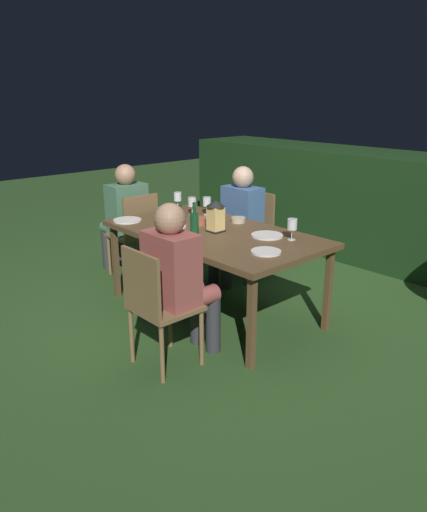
% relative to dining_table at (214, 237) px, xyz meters
% --- Properties ---
extents(ground_plane, '(16.00, 16.00, 0.00)m').
position_rel_dining_table_xyz_m(ground_plane, '(0.00, 0.00, -0.68)').
color(ground_plane, '#2D5123').
extents(dining_table, '(1.87, 1.01, 0.73)m').
position_rel_dining_table_xyz_m(dining_table, '(0.00, 0.00, 0.00)').
color(dining_table, brown).
rests_on(dining_table, ground).
extents(chair_side_left_b, '(0.42, 0.40, 0.87)m').
position_rel_dining_table_xyz_m(chair_side_left_b, '(0.42, -0.90, -0.20)').
color(chair_side_left_b, brown).
rests_on(chair_side_left_b, ground).
extents(person_in_rust, '(0.38, 0.47, 1.15)m').
position_rel_dining_table_xyz_m(person_in_rust, '(0.42, -0.70, -0.05)').
color(person_in_rust, '#9E4C47').
rests_on(person_in_rust, ground).
extents(chair_head_near, '(0.40, 0.42, 0.87)m').
position_rel_dining_table_xyz_m(chair_head_near, '(-1.18, 0.00, -0.20)').
color(chair_head_near, brown).
rests_on(chair_head_near, ground).
extents(person_in_green, '(0.48, 0.38, 1.15)m').
position_rel_dining_table_xyz_m(person_in_green, '(-1.38, 0.00, -0.05)').
color(person_in_green, '#4C7A5B').
rests_on(person_in_green, ground).
extents(chair_side_right_a, '(0.42, 0.40, 0.87)m').
position_rel_dining_table_xyz_m(chair_side_right_a, '(-0.42, 0.90, -0.20)').
color(chair_side_right_a, brown).
rests_on(chair_side_right_a, ground).
extents(person_in_blue, '(0.38, 0.47, 1.15)m').
position_rel_dining_table_xyz_m(person_in_blue, '(-0.42, 0.70, -0.05)').
color(person_in_blue, '#426699').
rests_on(person_in_blue, ground).
extents(lantern_centerpiece, '(0.15, 0.15, 0.27)m').
position_rel_dining_table_xyz_m(lantern_centerpiece, '(0.03, 0.00, 0.20)').
color(lantern_centerpiece, black).
rests_on(lantern_centerpiece, dining_table).
extents(green_bottle_on_table, '(0.07, 0.07, 0.29)m').
position_rel_dining_table_xyz_m(green_bottle_on_table, '(0.07, -0.26, 0.16)').
color(green_bottle_on_table, '#144723').
rests_on(green_bottle_on_table, dining_table).
extents(wine_glass_a, '(0.08, 0.08, 0.17)m').
position_rel_dining_table_xyz_m(wine_glass_a, '(-0.55, 0.23, 0.17)').
color(wine_glass_a, silver).
rests_on(wine_glass_a, dining_table).
extents(wine_glass_b, '(0.08, 0.08, 0.17)m').
position_rel_dining_table_xyz_m(wine_glass_b, '(0.60, 0.28, 0.17)').
color(wine_glass_b, silver).
rests_on(wine_glass_b, dining_table).
extents(wine_glass_c, '(0.08, 0.08, 0.17)m').
position_rel_dining_table_xyz_m(wine_glass_c, '(-0.46, 0.34, 0.17)').
color(wine_glass_c, silver).
rests_on(wine_glass_c, dining_table).
extents(wine_glass_d, '(0.08, 0.08, 0.17)m').
position_rel_dining_table_xyz_m(wine_glass_d, '(-0.83, 0.28, 0.17)').
color(wine_glass_d, silver).
rests_on(wine_glass_d, dining_table).
extents(plate_a, '(0.23, 0.23, 0.01)m').
position_rel_dining_table_xyz_m(plate_a, '(-0.31, -0.19, 0.06)').
color(plate_a, white).
rests_on(plate_a, dining_table).
extents(plate_b, '(0.22, 0.22, 0.01)m').
position_rel_dining_table_xyz_m(plate_b, '(0.69, -0.11, 0.06)').
color(plate_b, white).
rests_on(plate_b, dining_table).
extents(plate_c, '(0.25, 0.25, 0.01)m').
position_rel_dining_table_xyz_m(plate_c, '(-0.76, -0.35, 0.06)').
color(plate_c, white).
rests_on(plate_c, dining_table).
extents(plate_d, '(0.25, 0.25, 0.01)m').
position_rel_dining_table_xyz_m(plate_d, '(0.41, 0.21, 0.06)').
color(plate_d, white).
rests_on(plate_d, dining_table).
extents(bowl_olives, '(0.15, 0.15, 0.06)m').
position_rel_dining_table_xyz_m(bowl_olives, '(-0.25, 0.07, 0.08)').
color(bowl_olives, '#9E5138').
rests_on(bowl_olives, dining_table).
extents(bowl_bread, '(0.13, 0.13, 0.04)m').
position_rel_dining_table_xyz_m(bowl_bread, '(-0.07, 0.36, 0.07)').
color(bowl_bread, '#BCAD8E').
rests_on(bowl_bread, dining_table).
extents(hedge_backdrop, '(4.88, 0.89, 1.20)m').
position_rel_dining_table_xyz_m(hedge_backdrop, '(0.00, 2.38, -0.08)').
color(hedge_backdrop, '#193816').
rests_on(hedge_backdrop, ground).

